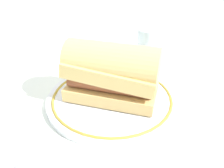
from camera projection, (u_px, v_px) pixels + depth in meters
ground_plane at (118, 111)px, 0.50m from camera, size 1.50×1.50×0.00m
plate at (112, 98)px, 0.52m from camera, size 0.28×0.28×0.01m
sausage_sandwich at (112, 72)px, 0.49m from camera, size 0.21×0.15×0.12m
drinking_glass at (149, 45)px, 0.70m from camera, size 0.07×0.07×0.09m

